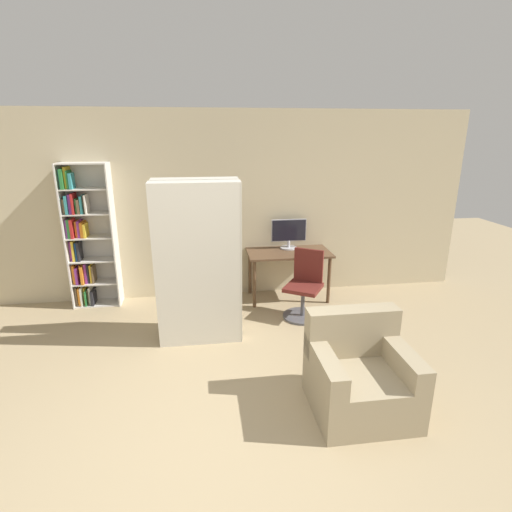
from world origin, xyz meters
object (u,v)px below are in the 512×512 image
at_px(monitor, 289,233).
at_px(office_chair, 304,291).
at_px(mattress_far, 199,260).
at_px(armchair, 359,375).
at_px(mattress_near, 199,267).
at_px(bookshelf, 86,238).

relative_size(monitor, office_chair, 0.58).
height_order(mattress_far, armchair, mattress_far).
height_order(office_chair, mattress_far, mattress_far).
bearing_deg(mattress_far, mattress_near, -90.00).
bearing_deg(mattress_near, office_chair, 22.63).
relative_size(mattress_near, mattress_far, 1.00).
distance_m(monitor, mattress_near, 1.91).
xyz_separation_m(monitor, bookshelf, (-2.86, 0.01, 0.02)).
bearing_deg(armchair, monitor, 91.31).
xyz_separation_m(mattress_near, armchair, (1.38, -1.31, -0.63)).
relative_size(office_chair, bookshelf, 0.45).
height_order(mattress_near, mattress_far, same).
xyz_separation_m(monitor, office_chair, (0.05, -0.80, -0.60)).
relative_size(monitor, mattress_near, 0.27).
bearing_deg(armchair, bookshelf, 137.31).
xyz_separation_m(monitor, mattress_far, (-1.32, -1.10, -0.01)).
bearing_deg(bookshelf, office_chair, -15.60).
distance_m(bookshelf, mattress_near, 2.07).
height_order(monitor, bookshelf, bookshelf).
xyz_separation_m(mattress_far, armchair, (1.38, -1.59, -0.63)).
distance_m(office_chair, mattress_near, 1.60).
distance_m(mattress_near, armchair, 2.01).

